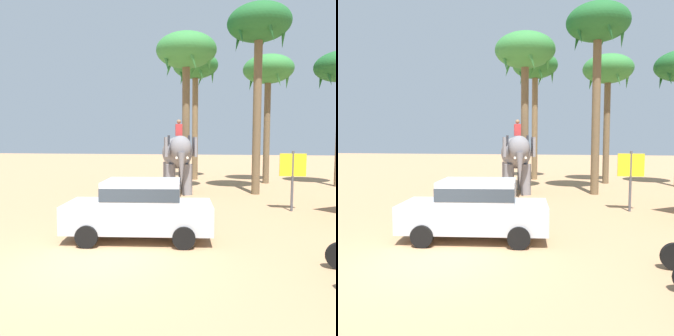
# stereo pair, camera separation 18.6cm
# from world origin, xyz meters

# --- Properties ---
(ground_plane) EXTENTS (120.00, 120.00, 0.00)m
(ground_plane) POSITION_xyz_m (0.00, 0.00, 0.00)
(ground_plane) COLOR tan
(car_sedan_foreground) EXTENTS (4.27, 2.24, 1.70)m
(car_sedan_foreground) POSITION_xyz_m (0.62, 2.00, 0.93)
(car_sedan_foreground) COLOR #B7BABF
(car_sedan_foreground) RESTS_ON ground
(elephant_with_mahout) EXTENTS (2.36, 4.01, 3.88)m
(elephant_with_mahout) POSITION_xyz_m (0.51, 10.58, 1.99)
(elephant_with_mahout) COLOR slate
(elephant_with_mahout) RESTS_ON ground
(palm_tree_behind_elephant) EXTENTS (3.20, 3.20, 9.65)m
(palm_tree_behind_elephant) POSITION_xyz_m (4.61, 10.84, 8.39)
(palm_tree_behind_elephant) COLOR brown
(palm_tree_behind_elephant) RESTS_ON ground
(palm_tree_left_of_road) EXTENTS (3.20, 3.20, 8.29)m
(palm_tree_left_of_road) POSITION_xyz_m (5.69, 15.60, 7.14)
(palm_tree_left_of_road) COLOR brown
(palm_tree_left_of_road) RESTS_ON ground
(palm_tree_far_back) EXTENTS (3.20, 3.20, 9.00)m
(palm_tree_far_back) POSITION_xyz_m (0.89, 17.02, 7.81)
(palm_tree_far_back) COLOR brown
(palm_tree_far_back) RESTS_ON ground
(palm_tree_leaning_seaward) EXTENTS (3.20, 3.20, 8.46)m
(palm_tree_leaning_seaward) POSITION_xyz_m (0.91, 10.90, 7.30)
(palm_tree_leaning_seaward) COLOR brown
(palm_tree_leaning_seaward) RESTS_ON ground
(signboard_yellow) EXTENTS (1.00, 0.10, 2.40)m
(signboard_yellow) POSITION_xyz_m (5.63, 6.68, 1.69)
(signboard_yellow) COLOR #4C4C51
(signboard_yellow) RESTS_ON ground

